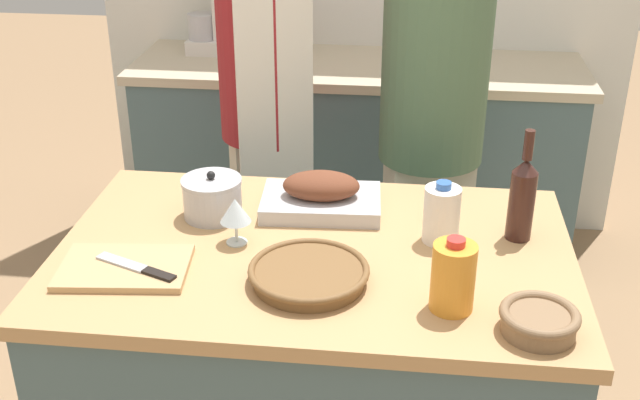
{
  "coord_description": "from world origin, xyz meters",
  "views": [
    {
      "loc": [
        0.23,
        -1.82,
        1.94
      ],
      "look_at": [
        0.0,
        0.13,
        0.96
      ],
      "focal_mm": 45.0,
      "sensor_mm": 36.0,
      "label": 1
    }
  ],
  "objects_px": {
    "wicker_basket": "(309,274)",
    "juice_jug": "(453,277)",
    "stock_pot": "(212,197)",
    "person_cook_guest": "(432,128)",
    "condiment_bottle_short": "(290,36)",
    "person_cook_aproned": "(267,102)",
    "condiment_bottle_tall": "(266,41)",
    "roasting_pan": "(321,196)",
    "milk_jug": "(442,214)",
    "wine_glass_left": "(235,211)",
    "mixing_bowl": "(539,320)",
    "wine_bottle_green": "(522,197)",
    "condiment_bottle_extra": "(276,34)",
    "cutting_board": "(125,268)",
    "knife_chef": "(139,268)",
    "stand_mixer": "(207,20)"
  },
  "relations": [
    {
      "from": "stock_pot",
      "to": "person_cook_guest",
      "type": "distance_m",
      "value": 0.96
    },
    {
      "from": "roasting_pan",
      "to": "wine_glass_left",
      "type": "xyz_separation_m",
      "value": [
        -0.2,
        -0.22,
        0.05
      ]
    },
    {
      "from": "wine_glass_left",
      "to": "stock_pot",
      "type": "bearing_deg",
      "value": 124.14
    },
    {
      "from": "juice_jug",
      "to": "condiment_bottle_short",
      "type": "distance_m",
      "value": 1.99
    },
    {
      "from": "wicker_basket",
      "to": "condiment_bottle_tall",
      "type": "bearing_deg",
      "value": 103.25
    },
    {
      "from": "roasting_pan",
      "to": "condiment_bottle_short",
      "type": "bearing_deg",
      "value": 101.96
    },
    {
      "from": "wine_glass_left",
      "to": "condiment_bottle_short",
      "type": "relative_size",
      "value": 0.63
    },
    {
      "from": "condiment_bottle_tall",
      "to": "wine_bottle_green",
      "type": "bearing_deg",
      "value": -57.93
    },
    {
      "from": "stand_mixer",
      "to": "person_cook_aproned",
      "type": "bearing_deg",
      "value": -62.38
    },
    {
      "from": "roasting_pan",
      "to": "stand_mixer",
      "type": "distance_m",
      "value": 1.61
    },
    {
      "from": "milk_jug",
      "to": "wine_glass_left",
      "type": "height_order",
      "value": "milk_jug"
    },
    {
      "from": "milk_jug",
      "to": "person_cook_aproned",
      "type": "bearing_deg",
      "value": 127.19
    },
    {
      "from": "stock_pot",
      "to": "knife_chef",
      "type": "relative_size",
      "value": 0.74
    },
    {
      "from": "stock_pot",
      "to": "juice_jug",
      "type": "height_order",
      "value": "juice_jug"
    },
    {
      "from": "mixing_bowl",
      "to": "stand_mixer",
      "type": "relative_size",
      "value": 0.5
    },
    {
      "from": "condiment_bottle_tall",
      "to": "person_cook_guest",
      "type": "bearing_deg",
      "value": -46.45
    },
    {
      "from": "cutting_board",
      "to": "stand_mixer",
      "type": "relative_size",
      "value": 0.95
    },
    {
      "from": "wine_glass_left",
      "to": "stand_mixer",
      "type": "bearing_deg",
      "value": 106.12
    },
    {
      "from": "wicker_basket",
      "to": "wine_glass_left",
      "type": "relative_size",
      "value": 2.28
    },
    {
      "from": "wine_bottle_green",
      "to": "condiment_bottle_tall",
      "type": "xyz_separation_m",
      "value": [
        -0.96,
        1.54,
        -0.02
      ]
    },
    {
      "from": "roasting_pan",
      "to": "condiment_bottle_short",
      "type": "relative_size",
      "value": 1.7
    },
    {
      "from": "wicker_basket",
      "to": "mixing_bowl",
      "type": "distance_m",
      "value": 0.55
    },
    {
      "from": "mixing_bowl",
      "to": "knife_chef",
      "type": "distance_m",
      "value": 0.97
    },
    {
      "from": "juice_jug",
      "to": "person_cook_aproned",
      "type": "bearing_deg",
      "value": 119.24
    },
    {
      "from": "milk_jug",
      "to": "wicker_basket",
      "type": "bearing_deg",
      "value": -142.25
    },
    {
      "from": "condiment_bottle_extra",
      "to": "person_cook_guest",
      "type": "bearing_deg",
      "value": -50.33
    },
    {
      "from": "wine_bottle_green",
      "to": "condiment_bottle_extra",
      "type": "xyz_separation_m",
      "value": [
        -0.93,
        1.6,
        -0.01
      ]
    },
    {
      "from": "mixing_bowl",
      "to": "condiment_bottle_extra",
      "type": "xyz_separation_m",
      "value": [
        -0.92,
        2.04,
        0.08
      ]
    },
    {
      "from": "cutting_board",
      "to": "milk_jug",
      "type": "bearing_deg",
      "value": 17.56
    },
    {
      "from": "wine_bottle_green",
      "to": "condiment_bottle_extra",
      "type": "bearing_deg",
      "value": 119.96
    },
    {
      "from": "milk_jug",
      "to": "wine_bottle_green",
      "type": "xyz_separation_m",
      "value": [
        0.21,
        0.04,
        0.04
      ]
    },
    {
      "from": "condiment_bottle_tall",
      "to": "stock_pot",
      "type": "bearing_deg",
      "value": -85.66
    },
    {
      "from": "knife_chef",
      "to": "juice_jug",
      "type": "bearing_deg",
      "value": -4.19
    },
    {
      "from": "wicker_basket",
      "to": "juice_jug",
      "type": "bearing_deg",
      "value": -11.76
    },
    {
      "from": "condiment_bottle_short",
      "to": "person_cook_aproned",
      "type": "bearing_deg",
      "value": -88.02
    },
    {
      "from": "condiment_bottle_tall",
      "to": "person_cook_aproned",
      "type": "bearing_deg",
      "value": -79.59
    },
    {
      "from": "cutting_board",
      "to": "knife_chef",
      "type": "relative_size",
      "value": 1.47
    },
    {
      "from": "mixing_bowl",
      "to": "condiment_bottle_short",
      "type": "bearing_deg",
      "value": 113.4
    },
    {
      "from": "cutting_board",
      "to": "wine_glass_left",
      "type": "xyz_separation_m",
      "value": [
        0.25,
        0.17,
        0.09
      ]
    },
    {
      "from": "person_cook_guest",
      "to": "person_cook_aproned",
      "type": "bearing_deg",
      "value": 166.25
    },
    {
      "from": "roasting_pan",
      "to": "condiment_bottle_short",
      "type": "distance_m",
      "value": 1.45
    },
    {
      "from": "knife_chef",
      "to": "person_cook_guest",
      "type": "height_order",
      "value": "person_cook_guest"
    },
    {
      "from": "milk_jug",
      "to": "wine_bottle_green",
      "type": "bearing_deg",
      "value": 10.9
    },
    {
      "from": "wine_glass_left",
      "to": "condiment_bottle_short",
      "type": "distance_m",
      "value": 1.64
    },
    {
      "from": "condiment_bottle_short",
      "to": "person_cook_guest",
      "type": "distance_m",
      "value": 0.99
    },
    {
      "from": "wine_glass_left",
      "to": "condiment_bottle_tall",
      "type": "relative_size",
      "value": 0.87
    },
    {
      "from": "wine_glass_left",
      "to": "roasting_pan",
      "type": "bearing_deg",
      "value": 47.13
    },
    {
      "from": "wine_bottle_green",
      "to": "condiment_bottle_tall",
      "type": "bearing_deg",
      "value": 122.07
    },
    {
      "from": "milk_jug",
      "to": "wine_glass_left",
      "type": "xyz_separation_m",
      "value": [
        -0.54,
        -0.08,
        0.02
      ]
    },
    {
      "from": "knife_chef",
      "to": "person_cook_guest",
      "type": "distance_m",
      "value": 1.29
    }
  ]
}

